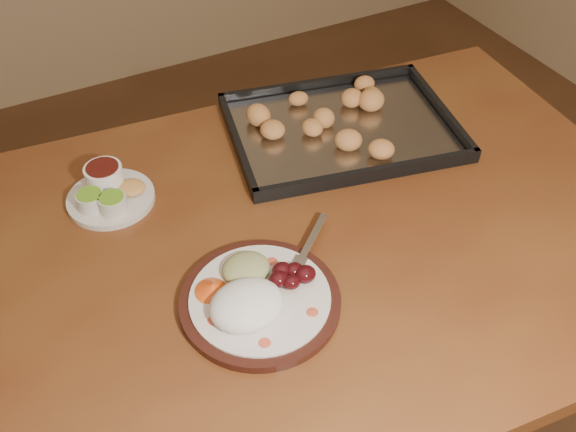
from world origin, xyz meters
TOP-DOWN VIEW (x-y plane):
  - dining_table at (0.03, 0.11)m, footprint 1.57×1.03m
  - dinner_plate at (-0.04, -0.00)m, footprint 0.32×0.26m
  - condiment_saucer at (-0.18, 0.35)m, footprint 0.16×0.16m
  - baking_tray at (0.32, 0.33)m, footprint 0.52×0.43m

SIDE VIEW (x-z plane):
  - dining_table at x=0.03m, z-range 0.28..1.03m
  - baking_tray at x=0.32m, z-range 0.74..0.79m
  - dinner_plate at x=-0.04m, z-range 0.74..0.80m
  - condiment_saucer at x=-0.18m, z-range 0.74..0.80m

